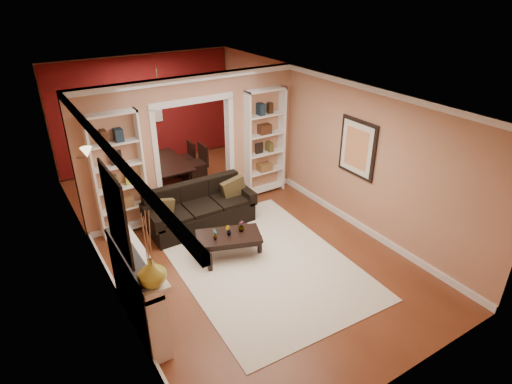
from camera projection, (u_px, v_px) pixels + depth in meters
floor at (225, 231)px, 8.08m from camera, size 8.00×8.00×0.00m
ceiling at (220, 89)px, 6.86m from camera, size 8.00×8.00×0.00m
wall_back at (145, 111)px, 10.49m from camera, size 8.00×0.00×8.00m
wall_front at (405, 295)px, 4.45m from camera, size 8.00×0.00×8.00m
wall_left at (90, 198)px, 6.40m from camera, size 0.00×8.00×8.00m
wall_right at (322, 142)px, 8.54m from camera, size 0.00×8.00×8.00m
partition_wall at (194, 145)px, 8.37m from camera, size 4.50×0.15×2.70m
red_back_panel at (146, 113)px, 10.48m from camera, size 4.44×0.04×2.64m
dining_window at (145, 104)px, 10.34m from camera, size 0.78×0.03×0.98m
area_rug at (262, 263)px, 7.19m from camera, size 2.78×3.80×0.01m
sofa at (200, 207)px, 8.10m from camera, size 2.06×0.89×0.80m
pillow_left at (163, 209)px, 7.66m from camera, size 0.38×0.11×0.38m
pillow_right at (234, 188)px, 8.33m from camera, size 0.46×0.13×0.46m
coffee_table at (229, 245)px, 7.31m from camera, size 1.21×0.92×0.41m
plant_left at (215, 234)px, 7.05m from camera, size 0.13×0.13×0.20m
plant_center at (228, 231)px, 7.18m from camera, size 0.12×0.12×0.17m
plant_right at (241, 226)px, 7.29m from camera, size 0.13×0.13×0.19m
bookshelf_left at (119, 175)px, 7.60m from camera, size 0.90×0.30×2.30m
bookshelf_right at (264, 143)px, 9.07m from camera, size 0.90×0.30×2.30m
fireplace at (140, 290)px, 5.69m from camera, size 0.32×1.70×1.16m
vase at (152, 272)px, 4.82m from camera, size 0.44×0.44×0.35m
mirror at (116, 213)px, 5.07m from camera, size 0.03×0.95×1.10m
wall_sconce at (83, 155)px, 6.64m from camera, size 0.18×0.18×0.22m
framed_art at (357, 148)px, 7.67m from camera, size 0.04×0.85×1.05m
dining_table at (167, 172)px, 9.83m from camera, size 1.57×0.88×0.55m
dining_chair_nw at (148, 176)px, 9.27m from camera, size 0.47×0.47×0.86m
dining_chair_ne at (194, 164)px, 9.78m from camera, size 0.47×0.47×0.92m
dining_chair_sw at (138, 166)px, 9.72m from camera, size 0.53×0.53×0.88m
dining_chair_se at (183, 158)px, 10.26m from camera, size 0.48×0.48×0.80m
chandelier at (162, 95)px, 9.20m from camera, size 0.50×0.50×0.30m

